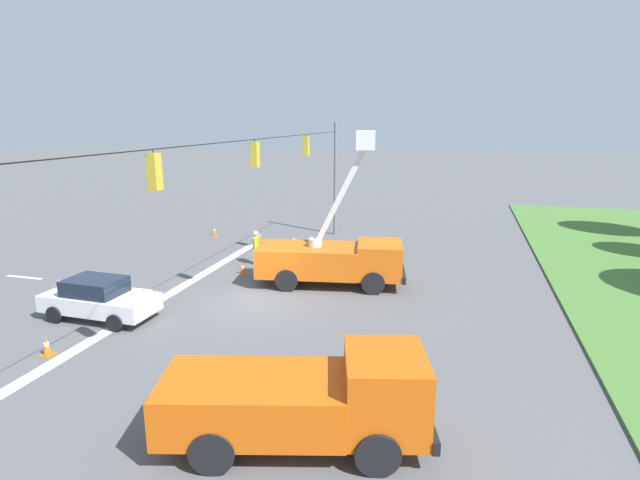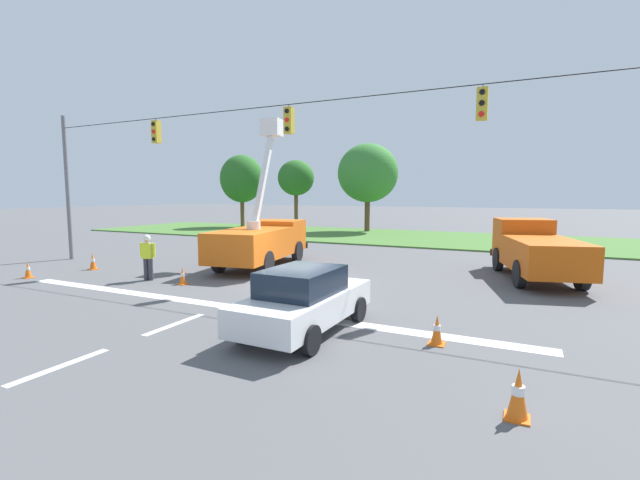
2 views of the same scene
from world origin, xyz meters
name	(u,v)px [view 2 (image 2 of 2)]	position (x,y,z in m)	size (l,w,h in m)	color
ground_plane	(292,281)	(0.00, 0.00, 0.00)	(200.00, 200.00, 0.00)	#565659
grass_verge	(409,237)	(0.00, 18.00, 0.05)	(56.00, 12.00, 0.10)	#477533
lane_markings	(189,319)	(0.00, -5.55, 0.00)	(17.60, 15.25, 0.01)	silver
signal_gantry	(291,164)	(-0.02, 0.00, 4.43)	(26.20, 0.33, 7.20)	slate
tree_far_west	(242,179)	(-17.62, 21.10, 4.84)	(4.37, 4.09, 7.20)	brown
tree_west	(296,178)	(-11.61, 21.33, 4.81)	(3.42, 3.32, 6.51)	brown
tree_centre	(368,173)	(-4.56, 21.41, 5.14)	(5.26, 4.78, 7.68)	brown
utility_truck_bucket_lift	(261,238)	(-2.97, 2.41, 1.32)	(3.44, 6.91, 6.89)	orange
utility_truck_support_near	(535,249)	(8.34, 4.63, 1.16)	(3.71, 6.51, 2.26)	#D6560F
sedan_white	(304,299)	(3.25, -5.12, 0.79)	(1.99, 4.33, 1.56)	white
road_worker	(148,255)	(-5.11, -2.23, 1.00)	(0.64, 0.32, 1.77)	#383842
traffic_cone_foreground_right	(437,330)	(6.32, -4.66, 0.32)	(0.36, 0.36, 0.67)	orange
traffic_cone_mid_right	(28,270)	(-9.79, -4.00, 0.31)	(0.36, 0.36, 0.65)	orange
traffic_cone_near_bucket	(93,261)	(-9.20, -1.59, 0.36)	(0.36, 0.36, 0.73)	orange
traffic_cone_lane_edge_a	(518,394)	(7.99, -7.35, 0.39)	(0.36, 0.36, 0.78)	orange
traffic_cone_lane_edge_b	(183,276)	(-3.36, -2.25, 0.29)	(0.36, 0.36, 0.62)	orange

